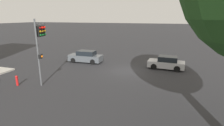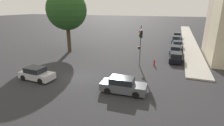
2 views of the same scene
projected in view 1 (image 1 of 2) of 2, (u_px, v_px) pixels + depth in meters
ground_plane at (126, 71)px, 19.72m from camera, size 300.00×300.00×0.00m
traffic_signal at (40, 38)px, 14.95m from camera, size 0.87×1.73×5.75m
crossing_car_0 at (166, 63)px, 20.34m from camera, size 4.15×2.00×1.50m
crossing_car_1 at (86, 57)px, 23.28m from camera, size 4.53×1.95×1.57m
fire_hydrant at (17, 80)px, 15.36m from camera, size 0.22×0.22×0.92m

